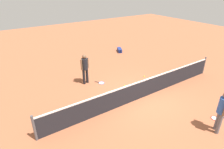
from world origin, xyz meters
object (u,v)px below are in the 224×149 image
at_px(tennis_racket_far_player, 216,118).
at_px(tennis_ball_near_player, 144,76).
at_px(player_far_side, 222,109).
at_px(tennis_ball_midcourt, 125,86).
at_px(tennis_racket_near_player, 101,83).
at_px(equipment_bag, 120,50).
at_px(player_near_side, 85,67).
at_px(tennis_ball_by_net, 160,83).

xyz_separation_m(tennis_racket_far_player, tennis_ball_near_player, (-0.17, -4.53, 0.02)).
height_order(player_far_side, tennis_ball_near_player, player_far_side).
relative_size(player_far_side, tennis_racket_far_player, 2.88).
distance_m(player_far_side, tennis_ball_midcourt, 4.84).
height_order(tennis_racket_near_player, tennis_ball_near_player, tennis_ball_near_player).
bearing_deg(equipment_bag, tennis_ball_near_player, 72.47).
xyz_separation_m(tennis_racket_far_player, equipment_bag, (-1.59, -9.04, 0.13)).
relative_size(tennis_racket_far_player, equipment_bag, 0.70).
bearing_deg(tennis_ball_near_player, equipment_bag, -107.53).
relative_size(player_near_side, tennis_racket_far_player, 2.88).
bearing_deg(tennis_racket_near_player, tennis_racket_far_player, 114.28).
relative_size(tennis_racket_far_player, tennis_ball_by_net, 8.95).
bearing_deg(tennis_racket_near_player, player_far_side, 106.53).
xyz_separation_m(tennis_racket_near_player, tennis_racket_far_player, (-2.39, 5.30, 0.00)).
bearing_deg(tennis_ball_near_player, tennis_racket_far_player, 87.85).
xyz_separation_m(tennis_ball_near_player, tennis_ball_by_net, (-0.12, 1.13, 0.00)).
xyz_separation_m(player_far_side, equipment_bag, (-2.29, -9.44, -0.87)).
distance_m(tennis_racket_near_player, equipment_bag, 5.46).
distance_m(tennis_ball_near_player, tennis_ball_by_net, 1.14).
bearing_deg(equipment_bag, tennis_ball_by_net, 77.00).
height_order(player_near_side, tennis_ball_near_player, player_near_side).
distance_m(player_near_side, tennis_ball_by_net, 4.24).
xyz_separation_m(player_far_side, tennis_racket_near_player, (1.69, -5.70, -1.00)).
bearing_deg(tennis_racket_near_player, player_near_side, -33.07).
relative_size(player_near_side, tennis_racket_near_player, 2.94).
relative_size(tennis_ball_near_player, tennis_ball_midcourt, 1.00).
bearing_deg(equipment_bag, tennis_ball_midcourt, 56.96).
distance_m(player_near_side, tennis_ball_midcourt, 2.39).
xyz_separation_m(tennis_ball_midcourt, equipment_bag, (-3.10, -4.77, 0.11)).
bearing_deg(tennis_racket_near_player, tennis_ball_near_player, 163.31).
distance_m(tennis_racket_far_player, tennis_ball_near_player, 4.53).
distance_m(tennis_ball_by_net, equipment_bag, 5.78).
relative_size(player_near_side, tennis_ball_by_net, 25.76).
height_order(tennis_racket_far_player, tennis_ball_midcourt, tennis_ball_midcourt).
bearing_deg(player_far_side, equipment_bag, -103.63).
xyz_separation_m(tennis_ball_near_player, tennis_ball_midcourt, (1.68, 0.27, 0.00)).
xyz_separation_m(tennis_ball_by_net, equipment_bag, (-1.30, -5.64, 0.11)).
relative_size(tennis_racket_near_player, tennis_ball_midcourt, 8.75).
height_order(player_near_side, tennis_racket_far_player, player_near_side).
bearing_deg(tennis_ball_by_net, tennis_ball_midcourt, -25.56).
distance_m(tennis_racket_near_player, tennis_racket_far_player, 5.81).
relative_size(tennis_racket_far_player, tennis_ball_midcourt, 8.95).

